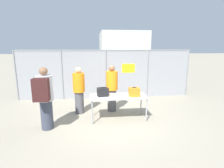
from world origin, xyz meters
The scene contains 10 objects.
ground_plane centered at (0.00, 0.00, 0.00)m, with size 120.00×120.00×0.00m, color gray.
fence_section centered at (0.01, 2.69, 1.16)m, with size 7.88×0.07×2.21m.
inspection_table centered at (0.20, 0.18, 0.72)m, with size 1.82×0.75×0.78m.
suitcase_black centered at (-0.30, 0.22, 0.91)m, with size 0.38×0.31×0.30m.
suitcase_orange centered at (0.69, 0.09, 0.92)m, with size 0.34×0.29×0.30m.
traveler_hooded centered at (-1.94, -0.36, 0.98)m, with size 0.44×0.69×1.79m.
security_worker_near centered at (0.07, 0.95, 0.88)m, with size 0.42×0.42×1.70m.
security_worker_far centered at (-1.10, 0.85, 0.85)m, with size 0.41×0.41×1.65m.
utility_trailer centered at (2.08, 5.44, 0.41)m, with size 4.03×2.11×0.72m.
distant_hangar centered at (7.18, 40.96, 3.02)m, with size 11.20×13.32×6.05m.
Camera 1 is at (-0.61, -5.18, 2.31)m, focal length 28.00 mm.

